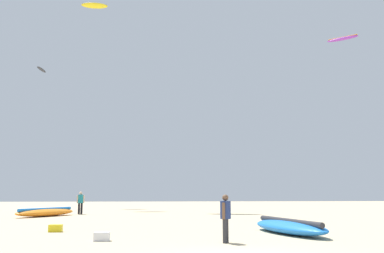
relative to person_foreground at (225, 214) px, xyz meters
The scene contains 9 objects.
person_foreground is the anchor object (origin of this frame).
person_midground 20.54m from the person_foreground, 114.69° to the left, with size 0.57×0.39×1.73m.
kite_grounded_near 4.35m from the person_foreground, 43.08° to the left, with size 2.72×5.47×0.66m.
kite_grounded_mid 19.21m from the person_foreground, 123.17° to the left, with size 3.97×4.98×0.62m.
cooler_box 4.59m from the person_foreground, 168.69° to the left, with size 0.56×0.36×0.32m, color white.
gear_bag 8.32m from the person_foreground, 147.26° to the left, with size 0.56×0.36×0.32m, color yellow.
kite_aloft_0 43.23m from the person_foreground, 115.32° to the left, with size 0.90×2.59×0.46m.
kite_aloft_1 38.84m from the person_foreground, 108.23° to the left, with size 2.96×1.05×0.61m.
kite_aloft_2 39.90m from the person_foreground, 59.10° to the left, with size 3.42×3.01×0.57m.
Camera 1 is at (-2.21, -11.62, 1.83)m, focal length 39.91 mm.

